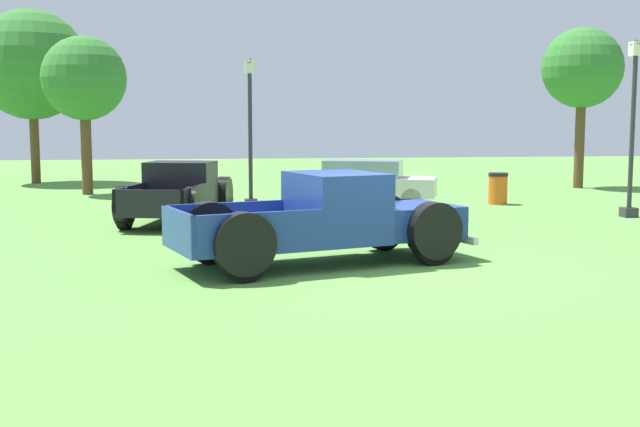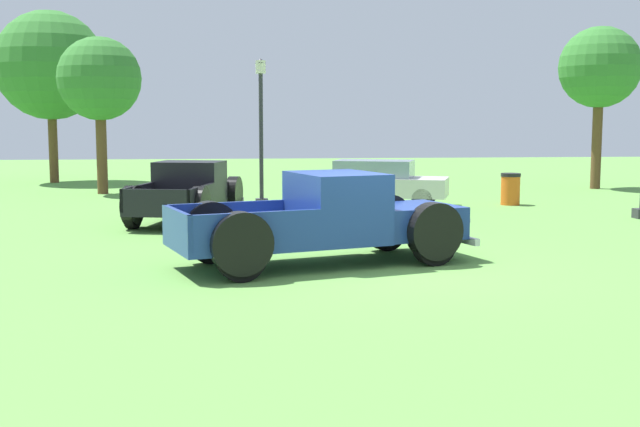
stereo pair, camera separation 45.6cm
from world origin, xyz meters
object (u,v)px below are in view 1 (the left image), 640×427
at_px(sedan_distant_a, 366,182).
at_px(oak_tree_center, 32,65).
at_px(lamp_post_far, 633,125).
at_px(oak_tree_west, 582,69).
at_px(oak_tree_east, 84,79).
at_px(trash_can, 498,188).
at_px(lamp_post_near, 250,130).
at_px(pickup_truck_behind_left, 182,192).
at_px(pickup_truck_foreground, 339,220).

height_order(sedan_distant_a, oak_tree_center, oak_tree_center).
bearing_deg(lamp_post_far, oak_tree_west, 71.99).
distance_m(oak_tree_east, oak_tree_center, 6.13).
bearing_deg(lamp_post_far, sedan_distant_a, 148.27).
height_order(trash_can, oak_tree_east, oak_tree_east).
distance_m(lamp_post_near, oak_tree_west, 13.69).
xyz_separation_m(pickup_truck_behind_left, oak_tree_west, (14.42, 7.76, 3.70)).
height_order(pickup_truck_foreground, lamp_post_far, lamp_post_far).
distance_m(pickup_truck_foreground, trash_can, 11.19).
bearing_deg(pickup_truck_foreground, lamp_post_near, 96.47).
distance_m(lamp_post_far, oak_tree_west, 9.48).
height_order(pickup_truck_behind_left, oak_tree_west, oak_tree_west).
bearing_deg(pickup_truck_behind_left, pickup_truck_foreground, -66.15).
relative_size(pickup_truck_foreground, lamp_post_far, 1.21).
height_order(pickup_truck_behind_left, oak_tree_east, oak_tree_east).
distance_m(pickup_truck_foreground, oak_tree_west, 18.79).
bearing_deg(oak_tree_center, lamp_post_far, -38.24).
xyz_separation_m(lamp_post_near, oak_tree_center, (-8.10, 10.28, 2.46)).
distance_m(trash_can, oak_tree_center, 19.17).
relative_size(pickup_truck_behind_left, lamp_post_far, 1.12).
relative_size(sedan_distant_a, trash_can, 4.56).
bearing_deg(oak_tree_west, oak_tree_center, 165.87).
relative_size(pickup_truck_behind_left, oak_tree_center, 0.74).
bearing_deg(pickup_truck_behind_left, trash_can, 15.17).
bearing_deg(oak_tree_center, lamp_post_near, -51.77).
height_order(pickup_truck_behind_left, lamp_post_near, lamp_post_near).
distance_m(pickup_truck_foreground, sedan_distant_a, 9.77).
relative_size(lamp_post_near, oak_tree_center, 0.62).
bearing_deg(pickup_truck_foreground, sedan_distant_a, 75.88).
bearing_deg(oak_tree_center, pickup_truck_behind_left, -64.40).
distance_m(sedan_distant_a, lamp_post_far, 7.51).
distance_m(lamp_post_near, trash_can, 7.63).
distance_m(pickup_truck_foreground, lamp_post_near, 9.52).
distance_m(sedan_distant_a, oak_tree_center, 15.88).
xyz_separation_m(lamp_post_far, oak_tree_west, (2.86, 8.81, 2.00)).
xyz_separation_m(lamp_post_near, trash_can, (7.43, -0.15, -1.76)).
height_order(sedan_distant_a, oak_tree_west, oak_tree_west).
bearing_deg(lamp_post_near, sedan_distant_a, 2.07).
distance_m(pickup_truck_foreground, oak_tree_center, 22.01).
xyz_separation_m(pickup_truck_behind_left, lamp_post_far, (11.56, -1.05, 1.69)).
relative_size(lamp_post_far, trash_can, 4.82).
xyz_separation_m(pickup_truck_behind_left, trash_can, (9.32, 2.53, -0.23)).
distance_m(pickup_truck_foreground, oak_tree_east, 15.89).
relative_size(pickup_truck_foreground, trash_can, 5.85).
bearing_deg(lamp_post_near, oak_tree_west, 22.09).
distance_m(lamp_post_near, lamp_post_far, 10.36).
height_order(lamp_post_far, oak_tree_east, oak_tree_east).
bearing_deg(sedan_distant_a, oak_tree_west, 28.63).
distance_m(lamp_post_far, oak_tree_center, 22.73).
bearing_deg(oak_tree_center, oak_tree_east, -62.65).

